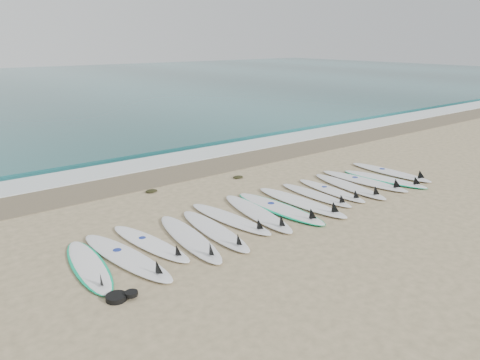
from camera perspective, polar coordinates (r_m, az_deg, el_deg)
ground at (r=10.81m, az=4.79°, el=-3.58°), size 120.00×120.00×0.00m
wet_sand_band at (r=13.92m, az=-6.79°, el=1.10°), size 120.00×1.80×0.01m
foam_band at (r=15.09m, az=-9.61°, el=2.28°), size 120.00×1.40×0.04m
wave_crest at (r=16.38m, az=-12.17°, el=3.41°), size 120.00×1.00×0.10m
surfboard_0 at (r=8.52m, az=-17.92°, el=-9.95°), size 0.85×2.36×0.29m
surfboard_1 at (r=8.62m, az=-13.54°, el=-9.15°), size 0.89×2.74×0.34m
surfboard_2 at (r=9.08m, az=-10.75°, el=-7.61°), size 0.78×2.40×0.30m
surfboard_3 at (r=9.17m, az=-6.06°, el=-7.09°), size 0.93×2.68×0.34m
surfboard_4 at (r=9.49m, az=-2.99°, el=-6.19°), size 0.77×2.58×0.32m
surfboard_5 at (r=10.08m, az=-1.05°, el=-4.76°), size 0.71×2.51×0.32m
surfboard_6 at (r=10.38m, az=2.24°, el=-4.06°), size 0.98×2.76×0.35m
surfboard_7 at (r=10.73m, az=4.93°, el=-3.45°), size 0.72×2.74×0.35m
surfboard_8 at (r=11.14m, az=7.66°, el=-2.71°), size 0.64×2.78×0.35m
surfboard_9 at (r=11.73m, az=9.37°, el=-1.83°), size 0.50×2.30×0.29m
surfboard_10 at (r=12.14m, az=11.19°, el=-1.27°), size 0.64×2.33×0.29m
surfboard_11 at (r=12.56m, az=13.31°, el=-0.76°), size 0.87×2.63×0.33m
surfboard_12 at (r=13.13m, az=15.05°, el=-0.11°), size 0.75×2.71×0.34m
surfboard_13 at (r=13.50m, az=17.28°, el=0.11°), size 0.93×2.53×0.31m
surfboard_14 at (r=14.21m, az=18.03°, el=0.91°), size 0.57×2.62×0.33m
seaweed_near at (r=12.16m, az=-10.76°, el=-1.32°), size 0.32×0.25×0.06m
seaweed_far at (r=13.14m, az=-0.24°, el=0.36°), size 0.31×0.24×0.06m
leash_coil at (r=7.48m, az=-14.45°, el=-13.60°), size 0.46×0.36×0.11m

